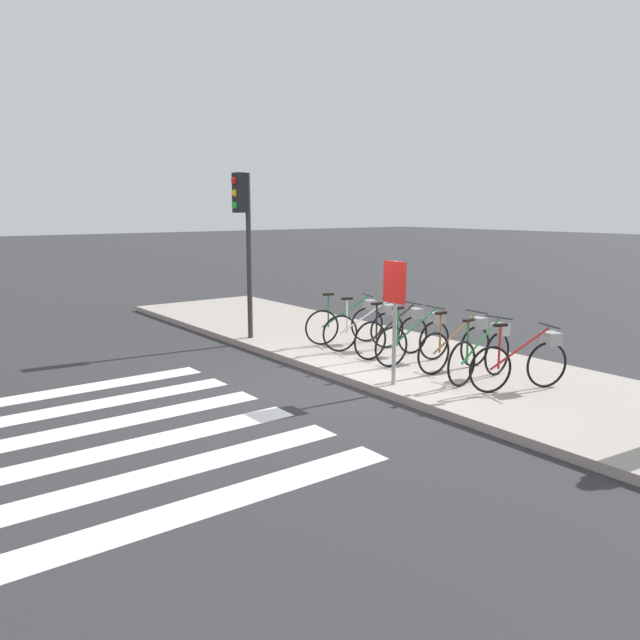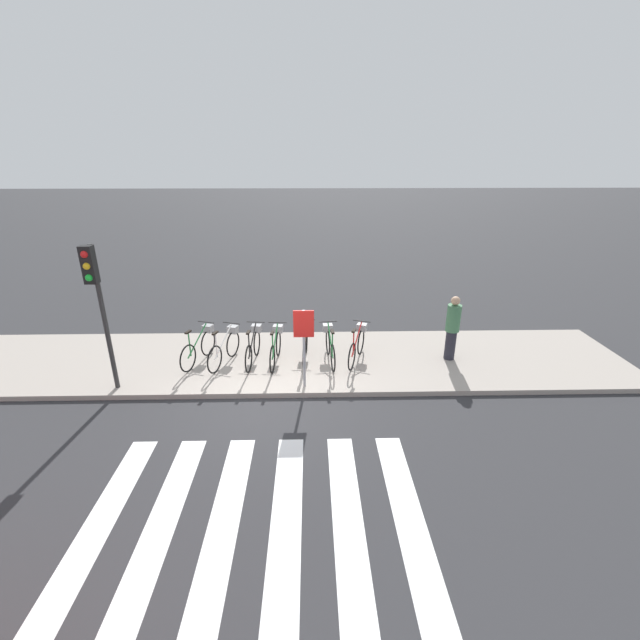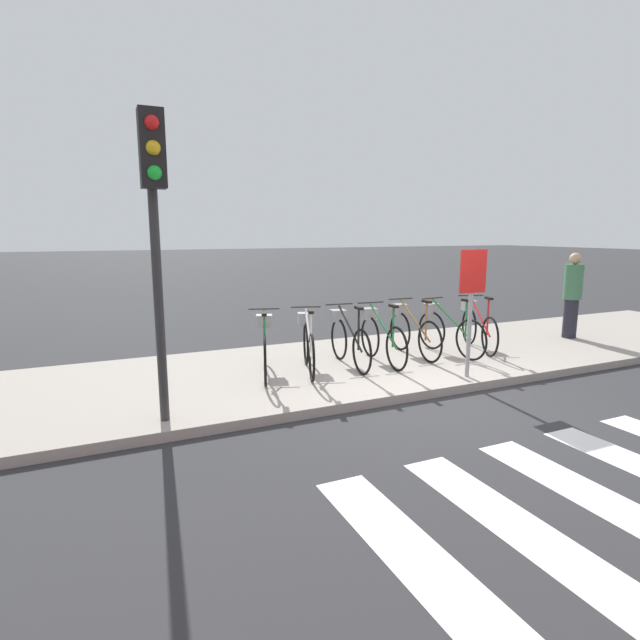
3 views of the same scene
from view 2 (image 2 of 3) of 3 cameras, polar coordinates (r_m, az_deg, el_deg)
name	(u,v)px [view 2 (image 2 of 3)]	position (r m, az deg, el deg)	size (l,w,h in m)	color
ground_plane	(273,398)	(9.55, -6.24, -10.32)	(120.00, 120.00, 0.00)	#2D2D30
sidewalk	(278,361)	(11.00, -5.56, -5.40)	(17.56, 3.40, 0.12)	#9E9389
parked_bicycle_0	(200,345)	(11.02, -15.69, -3.24)	(0.63, 1.53, 0.98)	black
parked_bicycle_1	(226,346)	(10.81, -12.46, -3.43)	(0.63, 1.53, 0.98)	black
parked_bicycle_2	(254,345)	(10.73, -8.85, -3.35)	(0.46, 1.59, 0.98)	black
parked_bicycle_3	(276,346)	(10.63, -5.90, -3.44)	(0.46, 1.60, 0.98)	black
parked_bicycle_4	(305,342)	(10.77, -1.96, -2.99)	(0.46, 1.60, 0.98)	black
parked_bicycle_5	(330,345)	(10.64, 1.32, -3.31)	(0.46, 1.59, 0.98)	black
parked_bicycle_6	(358,344)	(10.72, 5.03, -3.18)	(0.67, 1.52, 0.98)	black
pedestrian	(452,327)	(11.06, 17.24, -0.87)	(0.34, 0.34, 1.66)	#23232D
traffic_light	(96,289)	(9.72, -27.73, 3.66)	(0.24, 0.40, 3.22)	#2D2D2D
sign_post	(304,336)	(9.14, -2.17, -2.09)	(0.44, 0.07, 1.81)	#99999E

